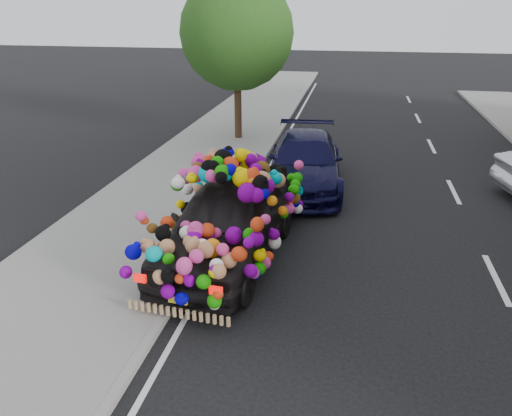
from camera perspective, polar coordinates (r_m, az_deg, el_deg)
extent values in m
plane|color=black|center=(10.61, 6.60, -6.17)|extent=(100.00, 100.00, 0.00)
cube|color=gray|center=(11.64, -15.02, -3.79)|extent=(4.00, 60.00, 0.12)
cube|color=gray|center=(10.96, -5.75, -4.75)|extent=(0.15, 60.00, 0.13)
cylinder|color=#332114|center=(19.66, -2.07, 11.63)|extent=(0.28, 0.28, 2.73)
sphere|color=#224211|center=(19.34, -2.19, 19.41)|extent=(4.20, 4.20, 4.20)
imported|color=black|center=(10.37, -3.21, -1.53)|extent=(2.46, 5.13, 1.69)
cube|color=red|center=(8.65, -13.11, -7.83)|extent=(0.22, 0.08, 0.14)
cube|color=red|center=(8.12, -4.61, -9.39)|extent=(0.22, 0.08, 0.14)
cube|color=yellow|center=(8.51, -8.91, -10.37)|extent=(0.34, 0.07, 0.12)
imported|color=black|center=(14.70, 5.63, 5.30)|extent=(2.51, 5.29, 1.49)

